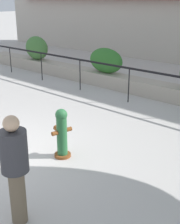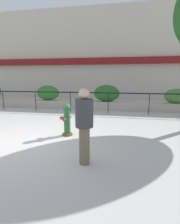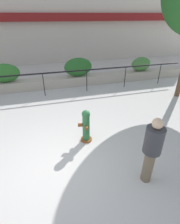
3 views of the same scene
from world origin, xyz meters
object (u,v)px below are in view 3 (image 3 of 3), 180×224
(hedge_bush_1, at_px, (4,73))
(fire_hydrant, at_px, (86,126))
(hedge_bush_2, at_px, (78,67))
(hedge_bush_3, at_px, (141,64))
(pedestrian, at_px, (152,148))

(hedge_bush_1, relative_size, fire_hydrant, 1.39)
(fire_hydrant, bearing_deg, hedge_bush_2, 80.07)
(hedge_bush_1, relative_size, hedge_bush_3, 1.24)
(hedge_bush_2, distance_m, hedge_bush_3, 3.89)
(hedge_bush_1, height_order, fire_hydrant, hedge_bush_1)
(pedestrian, bearing_deg, hedge_bush_1, 119.43)
(hedge_bush_3, height_order, fire_hydrant, hedge_bush_3)
(hedge_bush_1, relative_size, pedestrian, 0.87)
(hedge_bush_3, xyz_separation_m, fire_hydrant, (-4.77, -5.07, -0.36))
(hedge_bush_1, distance_m, hedge_bush_2, 3.79)
(pedestrian, bearing_deg, fire_hydrant, 118.48)
(hedge_bush_3, distance_m, fire_hydrant, 6.97)
(hedge_bush_3, xyz_separation_m, pedestrian, (-3.76, -6.93, 0.08))
(hedge_bush_1, relative_size, hedge_bush_2, 0.97)
(fire_hydrant, bearing_deg, hedge_bush_1, 119.77)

